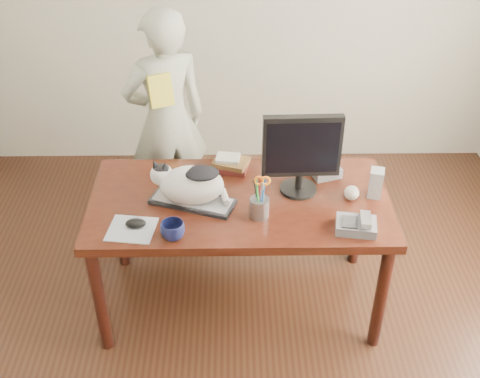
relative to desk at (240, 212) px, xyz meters
name	(u,v)px	position (x,y,z in m)	size (l,w,h in m)	color
room	(242,166)	(0.00, -0.68, 0.75)	(4.50, 4.50, 4.50)	black
desk	(240,212)	(0.00, 0.00, 0.00)	(1.60, 0.80, 0.75)	black
keyboard	(193,201)	(-0.25, -0.11, 0.16)	(0.47, 0.30, 0.03)	black
cat	(189,183)	(-0.26, -0.11, 0.27)	(0.43, 0.31, 0.25)	white
monitor	(302,151)	(0.32, -0.02, 0.41)	(0.41, 0.21, 0.46)	black
pen_cup	(260,205)	(0.10, -0.23, 0.22)	(0.10, 0.10, 0.25)	gray
mousepad	(132,229)	(-0.54, -0.33, 0.15)	(0.25, 0.24, 0.01)	silver
mouse	(136,223)	(-0.52, -0.31, 0.17)	(0.11, 0.08, 0.04)	black
coffee_mug	(173,230)	(-0.33, -0.40, 0.19)	(0.12, 0.12, 0.09)	black
phone	(357,225)	(0.58, -0.35, 0.18)	(0.22, 0.18, 0.09)	#5D5C61
speaker	(376,183)	(0.72, -0.06, 0.23)	(0.09, 0.10, 0.16)	#9F9FA2
baseball	(352,193)	(0.59, -0.09, 0.19)	(0.08, 0.08, 0.08)	white
book_stack	(230,164)	(-0.05, 0.22, 0.18)	(0.24, 0.20, 0.08)	#491613
calculator	(323,167)	(0.47, 0.18, 0.18)	(0.21, 0.24, 0.06)	#5D5C61
person	(167,121)	(-0.46, 0.79, 0.15)	(0.55, 0.36, 1.50)	silver
held_book	(161,91)	(-0.46, 0.62, 0.45)	(0.16, 0.13, 0.20)	yellow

